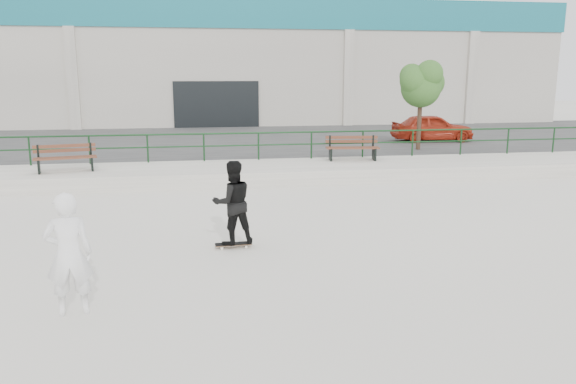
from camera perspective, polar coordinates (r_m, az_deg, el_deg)
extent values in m
plane|color=silver|center=(10.49, -1.77, -8.42)|extent=(120.00, 120.00, 0.00)
cube|color=#B4AFA4|center=(19.59, -5.48, 1.92)|extent=(30.00, 3.00, 0.50)
cube|color=#373737|center=(27.99, -6.70, 4.92)|extent=(60.00, 14.00, 0.50)
cylinder|color=#153C1B|center=(20.70, -5.80, 5.95)|extent=(28.00, 0.06, 0.06)
cylinder|color=#153C1B|center=(20.76, -5.77, 4.71)|extent=(28.00, 0.05, 0.05)
cylinder|color=#153C1B|center=(21.50, -24.77, 3.79)|extent=(0.06, 0.06, 1.00)
cylinder|color=#153C1B|center=(21.05, -19.51, 4.05)|extent=(0.06, 0.06, 1.00)
cylinder|color=#153C1B|center=(20.79, -14.07, 4.29)|extent=(0.06, 0.06, 1.00)
cylinder|color=#153C1B|center=(20.72, -8.54, 4.49)|extent=(0.06, 0.06, 1.00)
cylinder|color=#153C1B|center=(20.85, -3.02, 4.65)|extent=(0.06, 0.06, 1.00)
cylinder|color=#153C1B|center=(21.16, 2.39, 4.76)|extent=(0.06, 0.06, 1.00)
cylinder|color=#153C1B|center=(21.65, 7.60, 4.84)|extent=(0.06, 0.06, 1.00)
cylinder|color=#153C1B|center=(22.32, 12.54, 4.87)|extent=(0.06, 0.06, 1.00)
cylinder|color=#153C1B|center=(23.13, 17.16, 4.86)|extent=(0.06, 0.06, 1.00)
cylinder|color=#153C1B|center=(24.09, 21.44, 4.83)|extent=(0.06, 0.06, 1.00)
cylinder|color=#153C1B|center=(25.17, 25.37, 4.78)|extent=(0.06, 0.06, 1.00)
cube|color=silver|center=(41.77, -7.79, 12.35)|extent=(44.00, 16.00, 8.00)
cube|color=#197080|center=(41.91, -7.92, 16.59)|extent=(44.20, 16.20, 1.80)
cube|color=black|center=(33.79, -7.26, 8.40)|extent=(5.00, 0.15, 3.20)
cube|color=silver|center=(34.32, -21.01, 10.28)|extent=(0.60, 0.25, 6.20)
cube|color=silver|center=(34.91, 6.16, 11.01)|extent=(0.60, 0.25, 6.20)
cube|color=silver|center=(37.83, 18.13, 10.56)|extent=(0.60, 0.25, 6.20)
cube|color=brown|center=(19.45, -21.69, 3.17)|extent=(1.92, 0.53, 0.04)
cube|color=brown|center=(19.64, -21.69, 3.25)|extent=(1.92, 0.53, 0.04)
cube|color=brown|center=(19.83, -21.69, 3.33)|extent=(1.92, 0.53, 0.04)
cube|color=brown|center=(19.89, -21.74, 3.94)|extent=(1.90, 0.44, 0.11)
cube|color=brown|center=(19.87, -21.77, 4.37)|extent=(1.90, 0.44, 0.11)
cube|color=black|center=(19.70, -23.98, 2.39)|extent=(0.17, 0.54, 0.45)
cube|color=black|center=(19.92, -24.06, 3.76)|extent=(0.07, 0.07, 0.45)
cube|color=black|center=(19.69, -19.30, 2.75)|extent=(0.17, 0.54, 0.45)
cube|color=black|center=(19.90, -19.42, 4.12)|extent=(0.07, 0.07, 0.45)
cube|color=brown|center=(20.65, 6.66, 4.41)|extent=(1.95, 0.36, 0.04)
cube|color=brown|center=(20.84, 6.57, 4.49)|extent=(1.95, 0.36, 0.04)
cube|color=brown|center=(21.03, 6.49, 4.56)|extent=(1.95, 0.36, 0.04)
cube|color=brown|center=(21.09, 6.47, 5.14)|extent=(1.94, 0.28, 0.11)
cube|color=brown|center=(21.07, 6.48, 5.55)|extent=(1.94, 0.28, 0.11)
cube|color=black|center=(20.76, 4.34, 3.84)|extent=(0.13, 0.54, 0.45)
cube|color=black|center=(20.98, 4.27, 5.15)|extent=(0.07, 0.06, 0.45)
cube|color=black|center=(21.01, 8.74, 3.83)|extent=(0.13, 0.54, 0.45)
cube|color=black|center=(21.23, 8.64, 5.12)|extent=(0.07, 0.06, 0.45)
cylinder|color=#4F3327|center=(24.28, 13.18, 6.83)|extent=(0.18, 0.18, 2.21)
sphere|color=#2F531E|center=(24.20, 13.35, 10.31)|extent=(1.66, 1.66, 1.66)
sphere|color=#2F531E|center=(24.63, 14.13, 10.72)|extent=(1.29, 1.29, 1.29)
sphere|color=#2F531E|center=(23.88, 12.72, 10.98)|extent=(1.20, 1.20, 1.20)
sphere|color=#2F531E|center=(23.92, 14.17, 11.58)|extent=(1.11, 1.11, 1.11)
sphere|color=#2F531E|center=(24.43, 12.45, 11.44)|extent=(1.01, 1.01, 1.01)
imported|color=#AB2915|center=(27.49, 14.43, 6.36)|extent=(3.86, 1.77, 1.28)
cube|color=black|center=(12.10, -5.56, -5.24)|extent=(0.79, 0.24, 0.02)
cube|color=brown|center=(12.10, -5.56, -5.32)|extent=(0.79, 0.24, 0.01)
cube|color=#A2A1A7|center=(12.08, -6.79, -5.49)|extent=(0.07, 0.16, 0.03)
cube|color=#A2A1A7|center=(12.14, -4.33, -5.36)|extent=(0.07, 0.16, 0.03)
cylinder|color=#F3E3CB|center=(12.00, -6.74, -5.71)|extent=(0.06, 0.03, 0.06)
cylinder|color=#F3E3CB|center=(12.18, -6.83, -5.44)|extent=(0.06, 0.03, 0.06)
cylinder|color=#F3E3CB|center=(12.05, -4.27, -5.57)|extent=(0.06, 0.03, 0.06)
cylinder|color=#F3E3CB|center=(12.23, -4.39, -5.31)|extent=(0.06, 0.03, 0.06)
imported|color=black|center=(11.86, -5.65, -1.08)|extent=(0.99, 0.85, 1.79)
imported|color=white|center=(9.19, -21.39, -5.91)|extent=(0.76, 0.56, 1.93)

